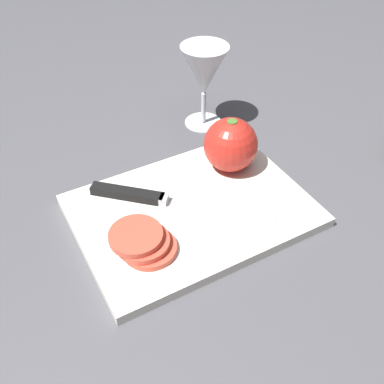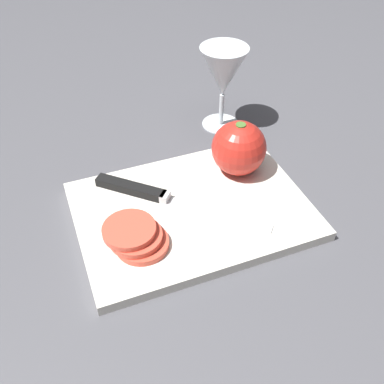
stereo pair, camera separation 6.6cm
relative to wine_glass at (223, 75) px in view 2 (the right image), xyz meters
The scene contains 6 objects.
ground_plane 0.27m from the wine_glass, 56.36° to the left, with size 3.00×3.00×0.00m, color #4C4C51.
cutting_board 0.27m from the wine_glass, 56.05° to the left, with size 0.34×0.25×0.02m.
wine_glass is the anchor object (origin of this frame).
whole_tomato 0.17m from the wine_glass, 75.41° to the left, with size 0.09×0.09×0.09m.
knife 0.27m from the wine_glass, 39.65° to the left, with size 0.22×0.21×0.01m.
tomato_slice_stack_near 0.36m from the wine_glass, 46.29° to the left, with size 0.09×0.09×0.03m.
Camera 2 is at (0.18, 0.46, 0.49)m, focal length 42.00 mm.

